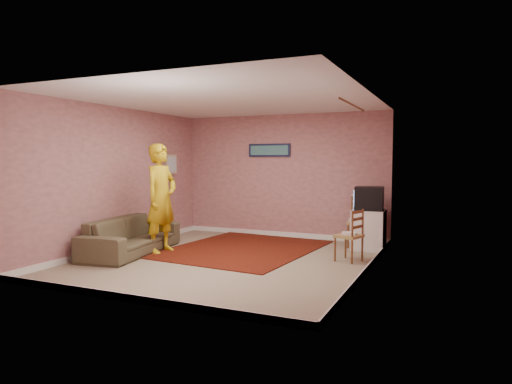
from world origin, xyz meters
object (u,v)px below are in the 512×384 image
at_px(sofa, 132,236).
at_px(person, 161,198).
at_px(chair_b, 349,229).
at_px(tv_cabinet, 369,230).
at_px(crt_tv, 369,198).
at_px(chair_a, 360,217).

height_order(sofa, person, person).
bearing_deg(sofa, chair_b, -83.86).
bearing_deg(tv_cabinet, chair_b, -96.25).
bearing_deg(person, tv_cabinet, -58.19).
height_order(tv_cabinet, crt_tv, crt_tv).
relative_size(tv_cabinet, chair_a, 1.41).
bearing_deg(chair_a, chair_b, -88.39).
bearing_deg(crt_tv, sofa, -156.15).
xyz_separation_m(tv_cabinet, chair_b, (-0.12, -1.11, 0.15)).
height_order(tv_cabinet, person, person).
distance_m(crt_tv, person, 3.75).
height_order(crt_tv, chair_b, crt_tv).
height_order(chair_a, person, person).
relative_size(chair_a, person, 0.27).
xyz_separation_m(crt_tv, chair_a, (-0.19, 0.15, -0.36)).
bearing_deg(tv_cabinet, crt_tv, -175.30).
distance_m(crt_tv, sofa, 4.31).
relative_size(tv_cabinet, person, 0.38).
relative_size(chair_a, sofa, 0.24).
relative_size(chair_b, person, 0.25).
relative_size(crt_tv, person, 0.28).
xyz_separation_m(tv_cabinet, person, (-3.32, -1.74, 0.60)).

